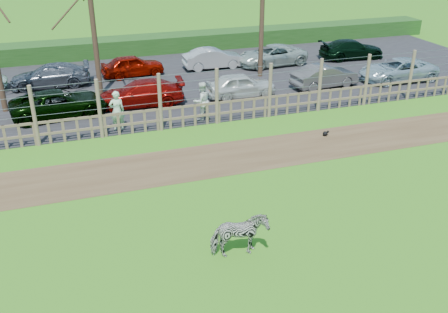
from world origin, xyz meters
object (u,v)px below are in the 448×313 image
object	(u,v)px
zebra	(239,236)
car_5	(325,76)
car_12	(271,55)
car_9	(50,76)
visitor_b	(202,101)
car_4	(241,85)
car_11	(213,58)
car_3	(141,93)
visitor_a	(117,111)
car_10	(133,66)
car_2	(60,103)
car_13	(352,49)
crow	(325,134)
car_6	(398,70)

from	to	relation	value
zebra	car_5	size ratio (longest dim) A/B	0.42
car_12	car_9	bearing A→B (deg)	-94.08
visitor_b	car_4	xyz separation A→B (m)	(2.75, 2.41, -0.26)
zebra	car_11	xyz separation A→B (m)	(4.79, 17.70, 0.00)
visitor_b	car_3	bearing A→B (deg)	-67.71
visitor_a	car_10	world-z (taller)	visitor_a
car_3	car_12	size ratio (longest dim) A/B	0.96
car_2	car_13	bearing A→B (deg)	-80.85
crow	car_6	bearing A→B (deg)	36.71
car_6	car_10	distance (m)	14.83
car_2	car_3	world-z (taller)	same
car_9	car_5	bearing A→B (deg)	73.55
car_3	car_13	bearing A→B (deg)	112.43
car_6	car_4	bearing A→B (deg)	-89.34
crow	car_2	bearing A→B (deg)	150.81
car_3	car_5	bearing A→B (deg)	93.47
crow	car_11	world-z (taller)	car_11
car_4	visitor_a	bearing A→B (deg)	111.00
car_3	car_12	xyz separation A→B (m)	(8.80, 4.63, 0.00)
car_5	car_13	bearing A→B (deg)	-50.36
visitor_b	car_11	distance (m)	8.37
visitor_a	car_11	bearing A→B (deg)	-130.35
visitor_b	car_10	bearing A→B (deg)	-93.73
car_3	car_9	distance (m)	6.02
car_11	car_13	world-z (taller)	same
visitor_a	crow	distance (m)	8.82
car_4	car_11	xyz separation A→B (m)	(0.23, 5.41, 0.00)
car_5	car_11	size ratio (longest dim) A/B	1.00
car_9	zebra	bearing A→B (deg)	17.16
car_6	visitor_b	bearing A→B (deg)	-77.61
car_2	car_10	bearing A→B (deg)	-43.58
car_5	car_6	size ratio (longest dim) A/B	0.84
car_11	car_12	xyz separation A→B (m)	(3.57, -0.45, 0.00)
visitor_a	car_2	world-z (taller)	visitor_a
zebra	car_2	bearing A→B (deg)	21.75
crow	visitor_a	bearing A→B (deg)	157.69
car_5	car_13	world-z (taller)	same
crow	car_6	xyz separation A→B (m)	(7.51, 5.60, 0.53)
visitor_a	car_12	xyz separation A→B (m)	(10.27, 7.40, -0.26)
car_10	car_11	bearing A→B (deg)	-95.77
crow	car_13	bearing A→B (deg)	54.16
zebra	car_10	size ratio (longest dim) A/B	0.43
zebra	car_13	size ratio (longest dim) A/B	0.37
car_3	car_5	size ratio (longest dim) A/B	1.14
crow	car_2	distance (m)	11.92
visitor_b	visitor_a	bearing A→B (deg)	-16.83
car_2	car_12	xyz separation A→B (m)	(12.54, 4.92, 0.00)
car_9	car_12	world-z (taller)	same
visitor_a	car_13	xyz separation A→B (m)	(15.75, 7.23, -0.26)
zebra	car_10	xyz separation A→B (m)	(-0.04, 17.63, 0.00)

